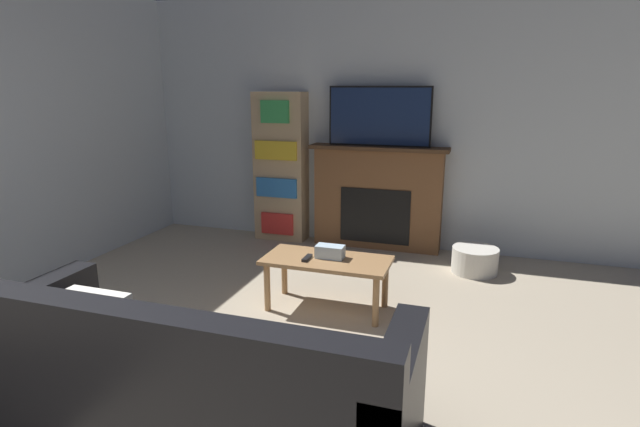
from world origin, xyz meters
name	(u,v)px	position (x,y,z in m)	size (l,w,h in m)	color
wall_back	(355,122)	(0.00, 4.13, 1.35)	(5.81, 0.06, 2.70)	silver
wall_side	(19,132)	(-2.43, 2.05, 1.35)	(0.06, 5.10, 2.70)	silver
fireplace	(377,197)	(0.30, 3.99, 0.56)	(1.48, 0.28, 1.12)	brown
tv	(379,116)	(0.30, 3.97, 1.43)	(1.08, 0.03, 0.62)	black
couch	(189,384)	(0.06, 0.64, 0.29)	(2.21, 0.86, 0.83)	black
coffee_table	(327,266)	(0.26, 2.29, 0.36)	(0.99, 0.48, 0.42)	#A87A4C
tissue_box	(330,252)	(0.27, 2.32, 0.47)	(0.22, 0.12, 0.10)	silver
remote_control	(307,258)	(0.11, 2.23, 0.43)	(0.04, 0.15, 0.02)	black
bookshelf	(281,168)	(-0.82, 3.96, 0.84)	(0.58, 0.29, 1.67)	tan
storage_basket	(475,260)	(1.36, 3.50, 0.12)	(0.43, 0.43, 0.24)	silver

